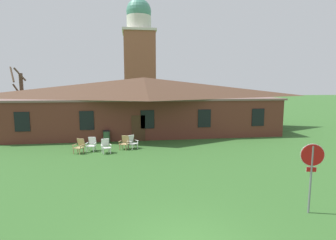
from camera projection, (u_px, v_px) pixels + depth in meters
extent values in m
cube|color=brown|center=(144.00, 114.00, 26.37)|extent=(23.77, 10.00, 3.20)
cube|color=#795B55|center=(144.00, 98.00, 26.15)|extent=(24.25, 10.20, 0.16)
pyramid|color=#4C3323|center=(144.00, 87.00, 26.01)|extent=(24.73, 10.40, 1.89)
cube|color=black|center=(22.00, 122.00, 20.07)|extent=(1.10, 0.06, 1.50)
cube|color=black|center=(87.00, 120.00, 20.74)|extent=(1.10, 0.06, 1.50)
cube|color=black|center=(147.00, 119.00, 21.41)|extent=(1.10, 0.06, 1.50)
cube|color=black|center=(204.00, 118.00, 22.08)|extent=(1.10, 0.06, 1.50)
cube|color=black|center=(258.00, 117.00, 22.75)|extent=(1.10, 0.06, 1.50)
cube|color=#422819|center=(138.00, 128.00, 21.40)|extent=(1.10, 0.06, 2.10)
cube|color=#93563D|center=(140.00, 74.00, 42.51)|extent=(4.80, 4.80, 12.60)
cube|color=silver|center=(139.00, 32.00, 41.65)|extent=(5.18, 5.18, 0.36)
cylinder|color=silver|center=(139.00, 23.00, 41.48)|extent=(3.80, 3.80, 2.20)
sphere|color=#4C8E7A|center=(139.00, 12.00, 41.24)|extent=(3.88, 3.88, 3.88)
cylinder|color=slate|center=(311.00, 180.00, 9.32)|extent=(0.07, 0.07, 2.44)
cylinder|color=white|center=(312.00, 155.00, 9.22)|extent=(0.78, 0.23, 0.81)
cylinder|color=#B71414|center=(313.00, 155.00, 9.20)|extent=(0.74, 0.22, 0.76)
cube|color=#B71414|center=(311.00, 170.00, 9.27)|extent=(0.31, 0.11, 0.16)
cube|color=white|center=(311.00, 169.00, 9.29)|extent=(0.33, 0.11, 0.18)
cube|color=tan|center=(80.00, 152.00, 17.34)|extent=(0.07, 0.07, 0.36)
cube|color=tan|center=(74.00, 151.00, 17.47)|extent=(0.07, 0.07, 0.36)
cube|color=tan|center=(84.00, 150.00, 17.76)|extent=(0.07, 0.07, 0.36)
cube|color=tan|center=(78.00, 150.00, 17.89)|extent=(0.07, 0.07, 0.36)
cube|color=tan|center=(78.00, 148.00, 17.59)|extent=(0.71, 0.70, 0.05)
cube|color=tan|center=(81.00, 142.00, 17.85)|extent=(0.55, 0.39, 0.54)
cube|color=tan|center=(82.00, 145.00, 17.46)|extent=(0.25, 0.45, 0.03)
cube|color=tan|center=(81.00, 147.00, 17.32)|extent=(0.05, 0.05, 0.22)
cube|color=tan|center=(74.00, 145.00, 17.62)|extent=(0.25, 0.45, 0.03)
cube|color=tan|center=(73.00, 147.00, 17.49)|extent=(0.05, 0.05, 0.22)
cube|color=white|center=(94.00, 150.00, 17.93)|extent=(0.06, 0.06, 0.36)
cube|color=white|center=(87.00, 150.00, 17.95)|extent=(0.06, 0.06, 0.36)
cube|color=white|center=(96.00, 148.00, 18.37)|extent=(0.06, 0.06, 0.36)
cube|color=white|center=(89.00, 148.00, 18.38)|extent=(0.06, 0.06, 0.36)
cube|color=white|center=(91.00, 146.00, 18.13)|extent=(0.62, 0.61, 0.05)
cube|color=white|center=(92.00, 141.00, 18.40)|extent=(0.54, 0.28, 0.54)
cube|color=white|center=(95.00, 143.00, 18.07)|extent=(0.14, 0.47, 0.03)
cube|color=white|center=(94.00, 145.00, 17.93)|extent=(0.05, 0.05, 0.22)
cube|color=white|center=(87.00, 143.00, 18.09)|extent=(0.14, 0.47, 0.03)
cube|color=white|center=(86.00, 145.00, 17.95)|extent=(0.05, 0.05, 0.22)
cube|color=silver|center=(110.00, 151.00, 17.52)|extent=(0.06, 0.06, 0.36)
cube|color=silver|center=(103.00, 152.00, 17.32)|extent=(0.06, 0.06, 0.36)
cube|color=silver|center=(109.00, 150.00, 17.91)|extent=(0.06, 0.06, 0.36)
cube|color=silver|center=(102.00, 150.00, 17.72)|extent=(0.06, 0.06, 0.36)
cube|color=silver|center=(106.00, 148.00, 17.59)|extent=(0.67, 0.66, 0.05)
cube|color=silver|center=(105.00, 142.00, 17.83)|extent=(0.55, 0.33, 0.54)
cube|color=silver|center=(110.00, 145.00, 17.67)|extent=(0.20, 0.46, 0.03)
cube|color=silver|center=(111.00, 147.00, 17.54)|extent=(0.05, 0.05, 0.22)
cube|color=silver|center=(102.00, 145.00, 17.42)|extent=(0.20, 0.46, 0.03)
cube|color=silver|center=(102.00, 148.00, 17.29)|extent=(0.05, 0.05, 0.22)
cube|color=tan|center=(126.00, 148.00, 18.43)|extent=(0.06, 0.06, 0.36)
cube|color=tan|center=(120.00, 148.00, 18.54)|extent=(0.06, 0.06, 0.36)
cube|color=tan|center=(128.00, 146.00, 18.86)|extent=(0.06, 0.06, 0.36)
cube|color=tan|center=(122.00, 146.00, 18.96)|extent=(0.06, 0.06, 0.36)
cube|color=tan|center=(124.00, 144.00, 18.67)|extent=(0.69, 0.68, 0.05)
cube|color=tan|center=(126.00, 139.00, 18.93)|extent=(0.55, 0.36, 0.54)
cube|color=tan|center=(128.00, 142.00, 18.56)|extent=(0.22, 0.46, 0.03)
cube|color=tan|center=(127.00, 144.00, 18.42)|extent=(0.05, 0.05, 0.22)
cube|color=tan|center=(120.00, 141.00, 18.69)|extent=(0.22, 0.46, 0.03)
cube|color=tan|center=(119.00, 143.00, 18.55)|extent=(0.05, 0.05, 0.22)
cube|color=silver|center=(138.00, 146.00, 18.89)|extent=(0.07, 0.07, 0.36)
cube|color=silver|center=(132.00, 147.00, 18.58)|extent=(0.07, 0.07, 0.36)
cube|color=silver|center=(134.00, 145.00, 19.21)|extent=(0.07, 0.07, 0.36)
cube|color=silver|center=(129.00, 146.00, 18.90)|extent=(0.07, 0.07, 0.36)
cube|color=silver|center=(133.00, 144.00, 18.87)|extent=(0.74, 0.73, 0.05)
cube|color=silver|center=(130.00, 139.00, 19.06)|extent=(0.53, 0.45, 0.54)
cube|color=silver|center=(136.00, 140.00, 19.02)|extent=(0.31, 0.42, 0.03)
cube|color=silver|center=(138.00, 142.00, 18.92)|extent=(0.06, 0.06, 0.22)
cube|color=silver|center=(130.00, 141.00, 18.63)|extent=(0.31, 0.42, 0.03)
cube|color=silver|center=(131.00, 143.00, 18.53)|extent=(0.06, 0.06, 0.22)
cylinder|color=brown|center=(22.00, 102.00, 26.63)|extent=(0.36, 0.36, 5.67)
cylinder|color=brown|center=(20.00, 74.00, 25.84)|extent=(1.08, 0.42, 1.33)
cylinder|color=brown|center=(19.00, 92.00, 26.00)|extent=(1.16, 0.39, 1.62)
cylinder|color=brown|center=(12.00, 74.00, 25.83)|extent=(0.92, 1.46, 1.58)
cylinder|color=#335638|center=(107.00, 137.00, 20.86)|extent=(0.52, 0.52, 0.90)
cylinder|color=black|center=(106.00, 131.00, 20.80)|extent=(0.56, 0.56, 0.08)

